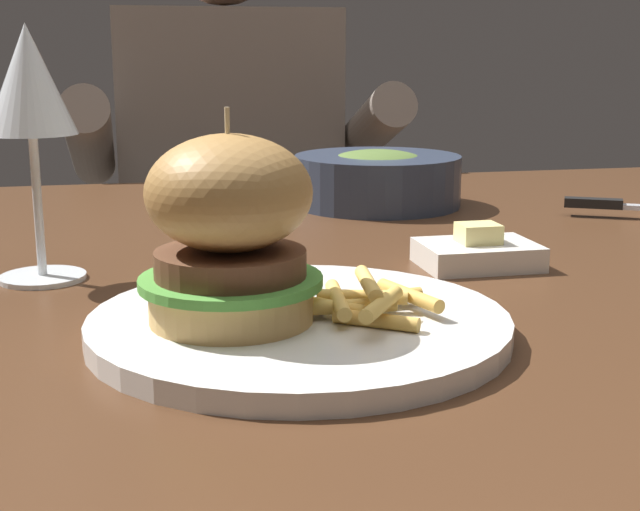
{
  "coord_description": "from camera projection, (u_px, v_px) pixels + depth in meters",
  "views": [
    {
      "loc": [
        -0.19,
        -0.75,
        0.91
      ],
      "look_at": [
        -0.06,
        -0.19,
        0.78
      ],
      "focal_mm": 50.0,
      "sensor_mm": 36.0,
      "label": 1
    }
  ],
  "objects": [
    {
      "name": "main_plate",
      "position": [
        299.0,
        325.0,
        0.56
      ],
      "size": [
        0.26,
        0.26,
        0.01
      ],
      "primitive_type": "cylinder",
      "color": "white",
      "rests_on": "dining_table"
    },
    {
      "name": "wine_glass",
      "position": [
        29.0,
        90.0,
        0.66
      ],
      "size": [
        0.07,
        0.07,
        0.19
      ],
      "color": "silver",
      "rests_on": "dining_table"
    },
    {
      "name": "butter_dish",
      "position": [
        478.0,
        253.0,
        0.73
      ],
      "size": [
        0.09,
        0.07,
        0.04
      ],
      "color": "white",
      "rests_on": "dining_table"
    },
    {
      "name": "burger_sandwich",
      "position": [
        230.0,
        229.0,
        0.53
      ],
      "size": [
        0.11,
        0.11,
        0.13
      ],
      "color": "tan",
      "rests_on": "main_plate"
    },
    {
      "name": "soup_bowl",
      "position": [
        377.0,
        178.0,
        1.02
      ],
      "size": [
        0.19,
        0.19,
        0.06
      ],
      "color": "#2D384C",
      "rests_on": "dining_table"
    },
    {
      "name": "fries_pile",
      "position": [
        361.0,
        301.0,
        0.55
      ],
      "size": [
        0.11,
        0.1,
        0.03
      ],
      "color": "gold",
      "rests_on": "main_plate"
    },
    {
      "name": "diner_person",
      "position": [
        230.0,
        259.0,
        1.54
      ],
      "size": [
        0.51,
        0.36,
        1.18
      ],
      "color": "#282833",
      "rests_on": "ground"
    },
    {
      "name": "dining_table",
      "position": [
        343.0,
        334.0,
        0.81
      ],
      "size": [
        1.5,
        0.95,
        0.74
      ],
      "color": "#472B19",
      "rests_on": "ground"
    }
  ]
}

